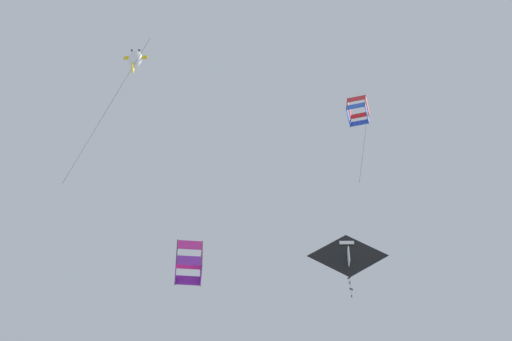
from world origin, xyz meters
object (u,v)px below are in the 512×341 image
object	(u,v)px
kite_fish_far_centre	(135,59)
kite_box_low_drifter	(189,263)
kite_box_highest	(358,111)
kite_delta_near_right	(348,256)

from	to	relation	value
kite_fish_far_centre	kite_box_low_drifter	bearing A→B (deg)	-100.92
kite_box_low_drifter	kite_box_highest	size ratio (longest dim) A/B	0.41
kite_box_highest	kite_fish_far_centre	distance (m)	11.65
kite_box_low_drifter	kite_fish_far_centre	world-z (taller)	kite_fish_far_centre
kite_delta_near_right	kite_box_highest	xyz separation A→B (m)	(-3.39, 1.10, 10.00)
kite_box_low_drifter	kite_delta_near_right	size ratio (longest dim) A/B	0.91
kite_delta_near_right	kite_fish_far_centre	size ratio (longest dim) A/B	0.32
kite_box_low_drifter	kite_delta_near_right	xyz separation A→B (m)	(6.47, 7.90, -3.53)
kite_delta_near_right	kite_box_highest	distance (m)	10.61
kite_box_highest	kite_fish_far_centre	bearing A→B (deg)	40.90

